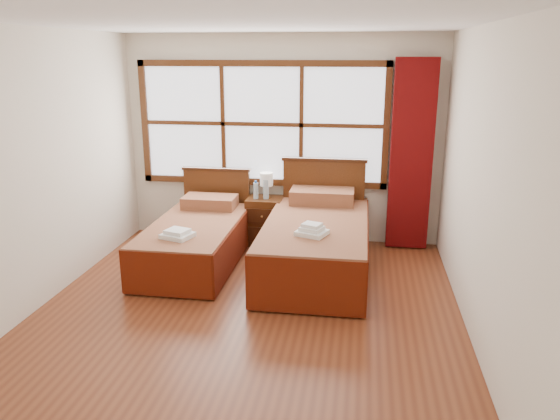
# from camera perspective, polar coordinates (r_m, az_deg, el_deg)

# --- Properties ---
(floor) EXTENTS (4.50, 4.50, 0.00)m
(floor) POSITION_cam_1_polar(r_m,az_deg,el_deg) (5.24, -3.52, -10.75)
(floor) COLOR brown
(floor) RESTS_ON ground
(ceiling) EXTENTS (4.50, 4.50, 0.00)m
(ceiling) POSITION_cam_1_polar(r_m,az_deg,el_deg) (4.68, -4.09, 18.97)
(ceiling) COLOR white
(ceiling) RESTS_ON wall_back
(wall_back) EXTENTS (4.00, 0.00, 4.00)m
(wall_back) POSITION_cam_1_polar(r_m,az_deg,el_deg) (6.97, 0.22, 7.33)
(wall_back) COLOR silver
(wall_back) RESTS_ON floor
(wall_left) EXTENTS (0.00, 4.50, 4.50)m
(wall_left) POSITION_cam_1_polar(r_m,az_deg,el_deg) (5.57, -24.34, 3.67)
(wall_left) COLOR silver
(wall_left) RESTS_ON floor
(wall_right) EXTENTS (0.00, 4.50, 4.50)m
(wall_right) POSITION_cam_1_polar(r_m,az_deg,el_deg) (4.78, 20.33, 2.25)
(wall_right) COLOR silver
(wall_right) RESTS_ON floor
(window) EXTENTS (3.16, 0.06, 1.56)m
(window) POSITION_cam_1_polar(r_m,az_deg,el_deg) (6.94, -1.89, 8.96)
(window) COLOR white
(window) RESTS_ON wall_back
(curtain) EXTENTS (0.50, 0.16, 2.30)m
(curtain) POSITION_cam_1_polar(r_m,az_deg,el_deg) (6.80, 13.55, 5.56)
(curtain) COLOR #640A0A
(curtain) RESTS_ON wall_back
(bed_left) EXTENTS (0.97, 1.99, 0.93)m
(bed_left) POSITION_cam_1_polar(r_m,az_deg,el_deg) (6.40, -8.72, -3.02)
(bed_left) COLOR #37190B
(bed_left) RESTS_ON floor
(bed_right) EXTENTS (1.13, 2.19, 1.10)m
(bed_right) POSITION_cam_1_polar(r_m,az_deg,el_deg) (6.12, 3.84, -3.28)
(bed_right) COLOR #37190B
(bed_right) RESTS_ON floor
(nightstand) EXTENTS (0.45, 0.44, 0.60)m
(nightstand) POSITION_cam_1_polar(r_m,az_deg,el_deg) (6.98, -1.58, -1.11)
(nightstand) COLOR #4C2610
(nightstand) RESTS_ON floor
(towels_left) EXTENTS (0.36, 0.34, 0.09)m
(towels_left) POSITION_cam_1_polar(r_m,az_deg,el_deg) (5.81, -10.66, -2.49)
(towels_left) COLOR white
(towels_left) RESTS_ON bed_left
(towels_right) EXTENTS (0.36, 0.33, 0.12)m
(towels_right) POSITION_cam_1_polar(r_m,az_deg,el_deg) (5.53, 3.34, -2.13)
(towels_right) COLOR white
(towels_right) RESTS_ON bed_right
(lamp) EXTENTS (0.16, 0.16, 0.32)m
(lamp) POSITION_cam_1_polar(r_m,az_deg,el_deg) (6.87, -1.43, 3.15)
(lamp) COLOR #B9843B
(lamp) RESTS_ON nightstand
(bottle_near) EXTENTS (0.06, 0.06, 0.23)m
(bottle_near) POSITION_cam_1_polar(r_m,az_deg,el_deg) (6.84, -2.54, 2.04)
(bottle_near) COLOR #A4C2D3
(bottle_near) RESTS_ON nightstand
(bottle_far) EXTENTS (0.07, 0.07, 0.28)m
(bottle_far) POSITION_cam_1_polar(r_m,az_deg,el_deg) (6.84, -1.47, 2.22)
(bottle_far) COLOR #A4C2D3
(bottle_far) RESTS_ON nightstand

